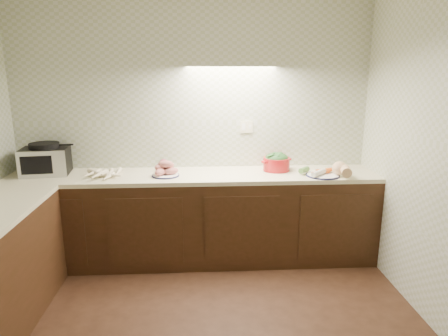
{
  "coord_description": "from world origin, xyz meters",
  "views": [
    {
      "loc": [
        0.08,
        -2.29,
        1.91
      ],
      "look_at": [
        0.29,
        1.25,
        1.02
      ],
      "focal_mm": 32.0,
      "sensor_mm": 36.0,
      "label": 1
    }
  ],
  "objects": [
    {
      "name": "room",
      "position": [
        0.0,
        0.0,
        1.63
      ],
      "size": [
        3.6,
        3.6,
        2.6
      ],
      "color": "black",
      "rests_on": "ground"
    },
    {
      "name": "toaster_oven",
      "position": [
        -1.44,
        1.59,
        1.04
      ],
      "size": [
        0.47,
        0.39,
        0.31
      ],
      "rotation": [
        0.0,
        0.0,
        0.13
      ],
      "color": "black",
      "rests_on": "counter"
    },
    {
      "name": "parsnip_pile",
      "position": [
        -0.9,
        1.45,
        0.93
      ],
      "size": [
        0.43,
        0.33,
        0.08
      ],
      "color": "#ECE8BC",
      "rests_on": "counter"
    },
    {
      "name": "onion_bowl",
      "position": [
        -0.28,
        1.62,
        0.95
      ],
      "size": [
        0.17,
        0.17,
        0.13
      ],
      "color": "black",
      "rests_on": "counter"
    },
    {
      "name": "counter",
      "position": [
        -0.68,
        0.68,
        0.45
      ],
      "size": [
        3.6,
        3.6,
        0.9
      ],
      "color": "black",
      "rests_on": "ground"
    },
    {
      "name": "sweet_potato_plate",
      "position": [
        -0.27,
        1.45,
        0.95
      ],
      "size": [
        0.27,
        0.26,
        0.15
      ],
      "rotation": [
        0.0,
        0.0,
        0.42
      ],
      "color": "#12133C",
      "rests_on": "counter"
    },
    {
      "name": "veg_plate",
      "position": [
        1.32,
        1.35,
        0.95
      ],
      "size": [
        0.5,
        0.36,
        0.15
      ],
      "rotation": [
        0.0,
        0.0,
        -0.36
      ],
      "color": "#12133C",
      "rests_on": "counter"
    },
    {
      "name": "dutch_oven",
      "position": [
        0.84,
        1.6,
        0.99
      ],
      "size": [
        0.36,
        0.36,
        0.19
      ],
      "rotation": [
        0.0,
        0.0,
        0.44
      ],
      "color": "#B5171B",
      "rests_on": "counter"
    }
  ]
}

